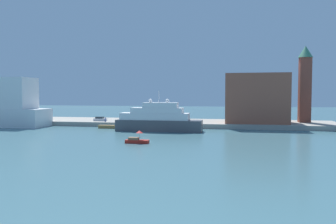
# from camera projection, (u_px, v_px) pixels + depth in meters

# --- Properties ---
(ground) EXTENTS (400.00, 400.00, 0.00)m
(ground) POSITION_uv_depth(u_px,v_px,m) (146.00, 134.00, 87.52)
(ground) COLOR #3D6670
(quay_dock) EXTENTS (110.00, 21.12, 1.43)m
(quay_dock) POSITION_uv_depth(u_px,v_px,m) (166.00, 123.00, 113.51)
(quay_dock) COLOR gray
(quay_dock) RESTS_ON ground
(large_yacht) EXTENTS (24.12, 4.98, 11.58)m
(large_yacht) POSITION_uv_depth(u_px,v_px,m) (158.00, 120.00, 94.01)
(large_yacht) COLOR #4C4C51
(large_yacht) RESTS_ON ground
(small_motorboat) EXTENTS (4.99, 1.58, 2.71)m
(small_motorboat) POSITION_uv_depth(u_px,v_px,m) (137.00, 140.00, 71.07)
(small_motorboat) COLOR #B22319
(small_motorboat) RESTS_ON ground
(work_barge) EXTENTS (5.17, 1.59, 0.97)m
(work_barge) POSITION_uv_depth(u_px,v_px,m) (107.00, 127.00, 102.04)
(work_barge) COLOR olive
(work_barge) RESTS_ON ground
(harbor_building) EXTENTS (18.90, 14.17, 15.27)m
(harbor_building) POSITION_uv_depth(u_px,v_px,m) (256.00, 98.00, 105.67)
(harbor_building) COLOR #93513D
(harbor_building) RESTS_ON quay_dock
(bell_tower) EXTENTS (4.50, 4.50, 24.18)m
(bell_tower) POSITION_uv_depth(u_px,v_px,m) (305.00, 81.00, 106.18)
(bell_tower) COLOR brown
(bell_tower) RESTS_ON quay_dock
(parked_car) EXTENTS (4.22, 1.78, 1.41)m
(parked_car) POSITION_uv_depth(u_px,v_px,m) (100.00, 119.00, 112.52)
(parked_car) COLOR silver
(parked_car) RESTS_ON quay_dock
(person_figure) EXTENTS (0.36, 0.36, 1.61)m
(person_figure) POSITION_uv_depth(u_px,v_px,m) (105.00, 120.00, 108.66)
(person_figure) COLOR #334C8C
(person_figure) RESTS_ON quay_dock
(mooring_bollard) EXTENTS (0.47, 0.47, 0.76)m
(mooring_bollard) POSITION_uv_depth(u_px,v_px,m) (175.00, 122.00, 103.07)
(mooring_bollard) COLOR black
(mooring_bollard) RESTS_ON quay_dock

